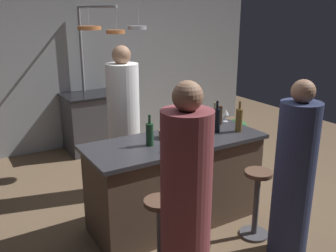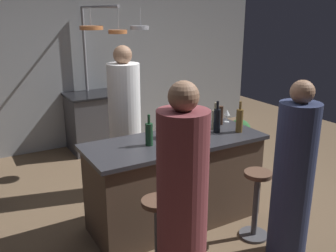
{
  "view_description": "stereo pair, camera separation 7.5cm",
  "coord_description": "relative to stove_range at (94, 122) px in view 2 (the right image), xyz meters",
  "views": [
    {
      "loc": [
        -1.86,
        -2.93,
        2.13
      ],
      "look_at": [
        0.0,
        0.15,
        1.0
      ],
      "focal_mm": 40.2,
      "sensor_mm": 36.0,
      "label": 1
    },
    {
      "loc": [
        -1.8,
        -2.97,
        2.13
      ],
      "look_at": [
        0.0,
        0.15,
        1.0
      ],
      "focal_mm": 40.2,
      "sensor_mm": 36.0,
      "label": 2
    }
  ],
  "objects": [
    {
      "name": "pepper_mill",
      "position": [
        0.69,
        -2.27,
        0.56
      ],
      "size": [
        0.05,
        0.05,
        0.21
      ],
      "primitive_type": "cylinder",
      "color": "#382319",
      "rests_on": "kitchen_island"
    },
    {
      "name": "kitchen_island",
      "position": [
        0.0,
        -2.45,
        0.01
      ],
      "size": [
        1.8,
        0.72,
        0.9
      ],
      "color": "brown",
      "rests_on": "ground_plane"
    },
    {
      "name": "wine_bottle_amber",
      "position": [
        0.7,
        -2.57,
        0.58
      ],
      "size": [
        0.07,
        0.07,
        0.33
      ],
      "color": "brown",
      "rests_on": "kitchen_island"
    },
    {
      "name": "stove_range",
      "position": [
        0.0,
        0.0,
        0.0
      ],
      "size": [
        0.8,
        0.64,
        0.89
      ],
      "color": "#47474C",
      "rests_on": "ground_plane"
    },
    {
      "name": "overhead_pot_rack",
      "position": [
        0.0,
        -0.56,
        1.24
      ],
      "size": [
        0.91,
        1.42,
        2.17
      ],
      "color": "gray",
      "rests_on": "ground_plane"
    },
    {
      "name": "mixing_bowl_blue",
      "position": [
        0.12,
        -2.24,
        0.49
      ],
      "size": [
        0.15,
        0.15,
        0.07
      ],
      "primitive_type": "cylinder",
      "color": "#334C6B",
      "rests_on": "kitchen_island"
    },
    {
      "name": "wine_glass_near_left_guest",
      "position": [
        -0.2,
        -2.7,
        0.56
      ],
      "size": [
        0.07,
        0.07,
        0.15
      ],
      "color": "silver",
      "rests_on": "kitchen_island"
    },
    {
      "name": "bar_stool_left",
      "position": [
        -0.54,
        -3.07,
        -0.07
      ],
      "size": [
        0.28,
        0.28,
        0.68
      ],
      "color": "#4C4C51",
      "rests_on": "ground_plane"
    },
    {
      "name": "back_wall",
      "position": [
        0.0,
        0.4,
        0.85
      ],
      "size": [
        6.4,
        0.16,
        2.6
      ],
      "primitive_type": "cube",
      "color": "#9EA3A8",
      "rests_on": "ground_plane"
    },
    {
      "name": "wine_bottle_white",
      "position": [
        0.54,
        -2.36,
        0.56
      ],
      "size": [
        0.07,
        0.07,
        0.29
      ],
      "color": "gray",
      "rests_on": "kitchen_island"
    },
    {
      "name": "chef",
      "position": [
        -0.14,
        -1.55,
        0.36
      ],
      "size": [
        0.37,
        0.37,
        1.75
      ],
      "color": "white",
      "rests_on": "ground_plane"
    },
    {
      "name": "bar_stool_right",
      "position": [
        0.52,
        -3.07,
        -0.07
      ],
      "size": [
        0.28,
        0.28,
        0.68
      ],
      "color": "#4C4C51",
      "rests_on": "ground_plane"
    },
    {
      "name": "wine_bottle_green",
      "position": [
        -0.29,
        -2.46,
        0.57
      ],
      "size": [
        0.07,
        0.07,
        0.3
      ],
      "color": "#193D23",
      "rests_on": "kitchen_island"
    },
    {
      "name": "mixing_bowl_wooden",
      "position": [
        -0.05,
        -2.35,
        0.49
      ],
      "size": [
        0.15,
        0.15,
        0.08
      ],
      "primitive_type": "cylinder",
      "color": "brown",
      "rests_on": "kitchen_island"
    },
    {
      "name": "ground_plane",
      "position": [
        0.0,
        -2.45,
        -0.45
      ],
      "size": [
        9.0,
        9.0,
        0.0
      ],
      "primitive_type": "plane",
      "color": "brown"
    },
    {
      "name": "potted_plant",
      "position": [
        1.87,
        -1.23,
        -0.15
      ],
      "size": [
        0.36,
        0.36,
        0.52
      ],
      "color": "brown",
      "rests_on": "ground_plane"
    },
    {
      "name": "wine_bottle_dark",
      "position": [
        0.49,
        -2.46,
        0.58
      ],
      "size": [
        0.07,
        0.07,
        0.33
      ],
      "color": "black",
      "rests_on": "kitchen_island"
    },
    {
      "name": "guest_left",
      "position": [
        -0.54,
        -3.44,
        0.34
      ],
      "size": [
        0.36,
        0.36,
        1.69
      ],
      "color": "brown",
      "rests_on": "ground_plane"
    },
    {
      "name": "wine_glass_by_chef",
      "position": [
        0.19,
        -2.36,
        0.56
      ],
      "size": [
        0.07,
        0.07,
        0.15
      ],
      "color": "silver",
      "rests_on": "kitchen_island"
    },
    {
      "name": "guest_right",
      "position": [
        0.56,
        -3.44,
        0.29
      ],
      "size": [
        0.34,
        0.34,
        1.6
      ],
      "color": "#262D4C",
      "rests_on": "ground_plane"
    },
    {
      "name": "wine_glass_near_right_guest",
      "position": [
        0.81,
        -2.22,
        0.56
      ],
      "size": [
        0.07,
        0.07,
        0.15
      ],
      "color": "silver",
      "rests_on": "kitchen_island"
    }
  ]
}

